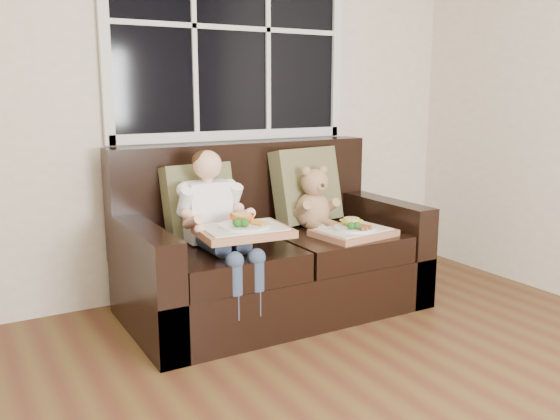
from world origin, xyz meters
TOP-DOWN VIEW (x-y plane):
  - window_back at (0.57, 2.48)m, footprint 1.62×0.04m
  - loveseat at (0.57, 2.02)m, footprint 1.70×0.92m
  - pillow_left at (0.20, 2.17)m, footprint 0.43×0.23m
  - pillow_right at (0.93, 2.17)m, footprint 0.49×0.29m
  - child at (0.18, 1.90)m, footprint 0.35×0.58m
  - teddy_bear at (0.88, 2.01)m, footprint 0.23×0.29m
  - tray_left at (0.25, 1.70)m, footprint 0.49×0.39m
  - tray_right at (0.96, 1.71)m, footprint 0.47×0.38m

SIDE VIEW (x-z plane):
  - loveseat at x=0.57m, z-range -0.17..0.79m
  - tray_right at x=0.96m, z-range 0.43..0.53m
  - tray_left at x=0.25m, z-range 0.53..0.63m
  - teddy_bear at x=0.88m, z-range 0.41..0.80m
  - child at x=0.18m, z-range 0.23..1.02m
  - pillow_left at x=0.20m, z-range 0.44..0.87m
  - pillow_right at x=0.93m, z-range 0.44..0.92m
  - window_back at x=0.57m, z-range 0.96..2.33m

